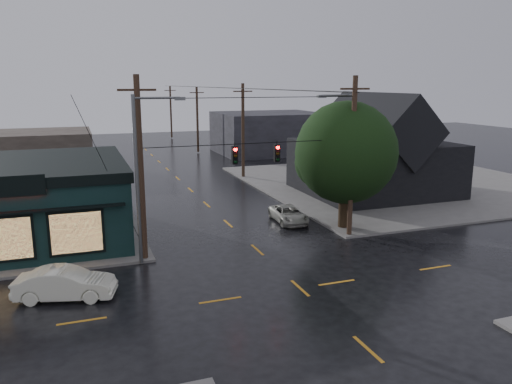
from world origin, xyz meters
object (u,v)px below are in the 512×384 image
object	(u,v)px
utility_pole_nw	(145,260)
sedan_cream	(65,284)
corner_tree	(346,153)
utility_pole_ne	(349,236)
suv_silver	(289,214)

from	to	relation	value
utility_pole_nw	sedan_cream	world-z (taller)	utility_pole_nw
corner_tree	utility_pole_ne	xyz separation A→B (m)	(-0.50, -1.65, -5.20)
utility_pole_nw	suv_silver	distance (m)	11.55
sedan_cream	suv_silver	distance (m)	16.96
corner_tree	sedan_cream	bearing A→B (deg)	-162.46
suv_silver	utility_pole_ne	bearing A→B (deg)	-58.91
sedan_cream	corner_tree	bearing A→B (deg)	-57.47
sedan_cream	suv_silver	size ratio (longest dim) A/B	1.07
utility_pole_nw	suv_silver	xyz separation A→B (m)	(10.67, 4.40, 0.58)
utility_pole_ne	suv_silver	xyz separation A→B (m)	(-2.33, 4.40, 0.58)
utility_pole_ne	utility_pole_nw	bearing A→B (deg)	180.00
corner_tree	sedan_cream	distance (m)	19.01
utility_pole_nw	utility_pole_ne	bearing A→B (deg)	0.00
corner_tree	utility_pole_nw	world-z (taller)	corner_tree
utility_pole_nw	sedan_cream	size ratio (longest dim) A/B	2.28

